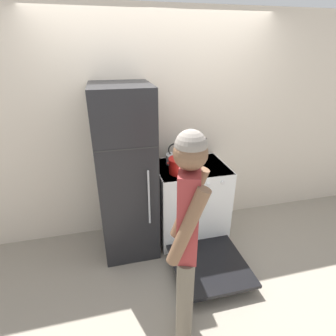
{
  "coord_description": "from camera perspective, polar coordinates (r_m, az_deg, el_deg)",
  "views": [
    {
      "loc": [
        -0.6,
        -2.88,
        2.15
      ],
      "look_at": [
        -0.01,
        -0.47,
        1.01
      ],
      "focal_mm": 28.0,
      "sensor_mm": 36.0,
      "label": 1
    }
  ],
  "objects": [
    {
      "name": "refrigerator",
      "position": [
        2.82,
        -9.08,
        -1.33
      ],
      "size": [
        0.58,
        0.7,
        1.85
      ],
      "color": "black",
      "rests_on": "ground_plane"
    },
    {
      "name": "ground_plane",
      "position": [
        3.64,
        -1.62,
        -11.45
      ],
      "size": [
        14.0,
        14.0,
        0.0
      ],
      "primitive_type": "plane",
      "color": "gray"
    },
    {
      "name": "stove_range",
      "position": [
        3.16,
        5.03,
        -7.65
      ],
      "size": [
        0.8,
        1.38,
        0.93
      ],
      "color": "white",
      "rests_on": "ground_plane"
    },
    {
      "name": "tea_kettle",
      "position": [
        3.01,
        1.4,
        2.3
      ],
      "size": [
        0.24,
        0.19,
        0.25
      ],
      "color": "silver",
      "rests_on": "stove_range"
    },
    {
      "name": "dutch_oven_pot",
      "position": [
        2.78,
        2.48,
        0.52
      ],
      "size": [
        0.28,
        0.23,
        0.19
      ],
      "color": "red",
      "rests_on": "stove_range"
    },
    {
      "name": "wall_back",
      "position": [
        3.09,
        -2.03,
        8.31
      ],
      "size": [
        10.0,
        0.06,
        2.55
      ],
      "color": "beige",
      "rests_on": "ground_plane"
    },
    {
      "name": "person",
      "position": [
        1.82,
        4.22,
        -14.8
      ],
      "size": [
        0.36,
        0.41,
        1.74
      ],
      "rotation": [
        0.0,
        0.0,
        1.23
      ],
      "color": "#6B6051",
      "rests_on": "ground_plane"
    },
    {
      "name": "utensil_jar",
      "position": [
        3.13,
        7.91,
        2.93
      ],
      "size": [
        0.07,
        0.07,
        0.28
      ],
      "color": "#B7BABF",
      "rests_on": "stove_range"
    }
  ]
}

